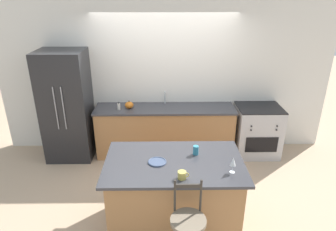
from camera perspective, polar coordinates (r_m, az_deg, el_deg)
ground_plane at (r=5.43m, az=-0.52°, el=-8.78°), size 18.00×18.00×0.00m
wall_back at (r=5.49m, az=-0.61°, el=7.04°), size 6.00×0.07×2.70m
back_counter at (r=5.52m, az=-0.56°, el=-2.79°), size 2.49×0.64×0.91m
sink_faucet at (r=5.47m, az=-0.59°, el=3.66°), size 0.02×0.13×0.22m
kitchen_island at (r=3.90m, az=1.12°, el=-14.62°), size 1.67×1.02×0.95m
refrigerator at (r=5.52m, az=-18.67°, el=1.73°), size 0.79×0.73×1.94m
oven_range at (r=5.74m, az=16.56°, el=-2.74°), size 0.78×0.68×0.92m
bar_stool_near at (r=3.29m, az=3.81°, el=-20.79°), size 0.37×0.37×1.10m
dinner_plate at (r=3.61m, az=-2.08°, el=-8.80°), size 0.22×0.22×0.02m
wine_glass at (r=3.45m, az=12.29°, el=-8.63°), size 0.07×0.07×0.19m
coffee_mug at (r=3.32m, az=2.72°, el=-11.26°), size 0.12×0.09×0.09m
tumbler_cup at (r=3.77m, az=5.31°, el=-6.59°), size 0.07×0.07×0.12m
pumpkin_decoration at (r=5.32m, az=-7.40°, el=1.99°), size 0.15×0.15×0.14m
soap_bottle at (r=5.28m, az=-9.35°, el=1.71°), size 0.05×0.05×0.14m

